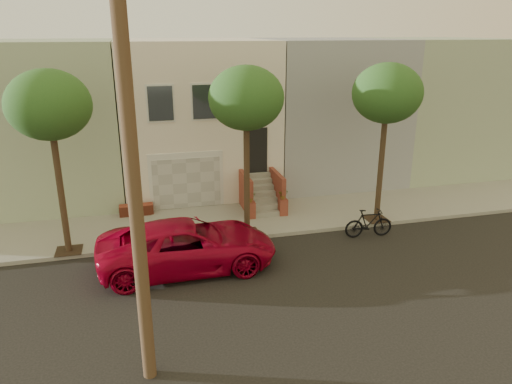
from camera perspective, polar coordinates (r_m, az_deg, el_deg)
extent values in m
plane|color=black|center=(15.01, -1.34, -11.53)|extent=(90.00, 90.00, 0.00)
cube|color=gray|center=(19.70, -4.88, -3.67)|extent=(40.00, 3.70, 0.15)
cube|color=beige|center=(24.33, -7.48, 9.33)|extent=(7.00, 8.00, 7.00)
cube|color=#90A283|center=(24.47, -23.63, 7.99)|extent=(6.50, 8.00, 7.00)
cube|color=#92949A|center=(26.03, 7.76, 9.93)|extent=(6.50, 8.00, 7.00)
cube|color=#90A283|center=(29.08, 19.91, 9.92)|extent=(6.50, 8.00, 7.00)
cube|color=silver|center=(20.89, -8.29, 1.38)|extent=(3.20, 0.12, 2.50)
cube|color=#B5B5B1|center=(20.86, -8.25, 1.07)|extent=(2.90, 0.06, 2.20)
cube|color=gray|center=(19.56, -7.49, -3.68)|extent=(3.20, 3.70, 0.02)
cube|color=#983E29|center=(20.82, -14.08, -2.06)|extent=(1.40, 0.45, 0.44)
cube|color=black|center=(21.06, 0.02, 4.97)|extent=(1.00, 0.06, 2.00)
cube|color=#3F4751|center=(20.04, -11.32, 10.31)|extent=(1.00, 0.06, 1.40)
cube|color=silver|center=(20.06, -11.32, 10.32)|extent=(1.15, 0.05, 1.55)
cube|color=#3F4751|center=(20.21, -6.14, 10.64)|extent=(1.00, 0.06, 1.40)
cube|color=silver|center=(20.23, -6.15, 10.64)|extent=(1.15, 0.05, 1.55)
cube|color=#3F4751|center=(20.55, -1.08, 10.87)|extent=(1.00, 0.06, 1.40)
cube|color=silver|center=(20.57, -1.10, 10.88)|extent=(1.15, 0.05, 1.55)
cube|color=gray|center=(20.10, 1.29, -2.60)|extent=(1.20, 0.28, 0.20)
cube|color=gray|center=(20.28, 1.08, -1.79)|extent=(1.20, 0.28, 0.20)
cube|color=gray|center=(20.47, 0.87, -1.00)|extent=(1.20, 0.28, 0.20)
cube|color=gray|center=(20.66, 0.67, -0.23)|extent=(1.20, 0.28, 0.20)
cube|color=gray|center=(20.85, 0.47, 0.54)|extent=(1.20, 0.28, 0.20)
cube|color=gray|center=(21.04, 0.28, 1.28)|extent=(1.20, 0.28, 0.20)
cube|color=gray|center=(21.24, 0.09, 2.02)|extent=(1.20, 0.28, 0.20)
cube|color=brown|center=(20.46, -1.22, -0.12)|extent=(0.18, 1.96, 1.60)
cube|color=brown|center=(20.81, 2.53, 0.19)|extent=(0.18, 1.96, 1.60)
cube|color=brown|center=(19.81, -0.63, -2.15)|extent=(0.35, 0.35, 0.70)
imported|color=#1C4C1B|center=(19.61, -0.64, -0.58)|extent=(0.40, 0.35, 0.45)
cube|color=brown|center=(20.17, 3.24, -1.79)|extent=(0.35, 0.35, 0.70)
imported|color=#1C4C1B|center=(19.97, 3.27, -0.25)|extent=(0.41, 0.35, 0.45)
cube|color=#2D2116|center=(18.31, -21.41, -6.52)|extent=(0.90, 0.90, 0.02)
cylinder|color=#312216|center=(17.57, -22.21, -0.31)|extent=(0.22, 0.22, 4.20)
ellipsoid|color=#1C4C1B|center=(16.90, -23.48, 9.51)|extent=(2.70, 2.57, 2.29)
cube|color=#2D2116|center=(18.54, -1.07, -4.82)|extent=(0.90, 0.90, 0.02)
cylinder|color=#312216|center=(17.80, -1.11, 1.37)|extent=(0.22, 0.22, 4.20)
ellipsoid|color=#1C4C1B|center=(17.14, -1.17, 11.14)|extent=(2.70, 2.57, 2.29)
cube|color=#2D2116|center=(20.41, 14.15, -3.14)|extent=(0.90, 0.90, 0.02)
cylinder|color=#312216|center=(19.75, 14.63, 2.51)|extent=(0.22, 0.22, 4.20)
ellipsoid|color=#1C4C1B|center=(19.15, 15.39, 11.30)|extent=(2.70, 2.57, 2.29)
cylinder|color=#4C3323|center=(9.78, -14.55, 2.90)|extent=(0.30, 0.30, 10.00)
imported|color=maroon|center=(16.07, -8.14, -6.31)|extent=(5.89, 2.78, 1.63)
imported|color=black|center=(18.82, 13.29, -3.63)|extent=(1.91, 0.69, 1.13)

